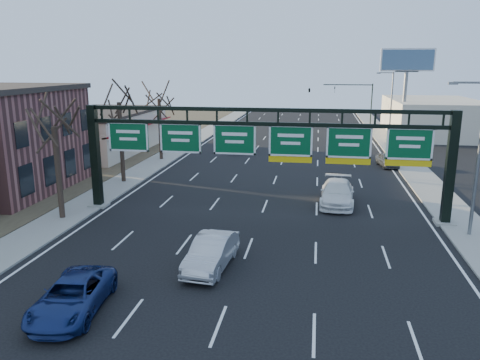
% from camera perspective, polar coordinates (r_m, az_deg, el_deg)
% --- Properties ---
extents(ground, '(160.00, 160.00, 0.00)m').
position_cam_1_polar(ground, '(24.27, 0.35, -10.06)').
color(ground, black).
rests_on(ground, ground).
extents(sidewalk_left, '(3.00, 120.00, 0.12)m').
position_cam_1_polar(sidewalk_left, '(46.01, -11.55, 1.30)').
color(sidewalk_left, gray).
rests_on(sidewalk_left, ground).
extents(sidewalk_right, '(3.00, 120.00, 0.12)m').
position_cam_1_polar(sidewalk_right, '(44.03, 21.37, 0.05)').
color(sidewalk_right, gray).
rests_on(sidewalk_right, ground).
extents(dirt_strip_left, '(21.00, 120.00, 0.06)m').
position_cam_1_polar(dirt_strip_left, '(51.61, -24.32, 1.65)').
color(dirt_strip_left, '#473D2B').
rests_on(dirt_strip_left, ground).
extents(lane_markings, '(21.60, 120.00, 0.01)m').
position_cam_1_polar(lane_markings, '(43.19, 4.54, 0.65)').
color(lane_markings, white).
rests_on(lane_markings, ground).
extents(sign_gantry, '(24.60, 1.20, 7.20)m').
position_cam_1_polar(sign_gantry, '(30.54, 3.03, 4.02)').
color(sign_gantry, black).
rests_on(sign_gantry, ground).
extents(cream_strip, '(10.90, 18.40, 4.70)m').
position_cam_1_polar(cream_strip, '(57.19, -16.65, 5.76)').
color(cream_strip, beige).
rests_on(cream_strip, ground).
extents(building_right_distant, '(12.00, 20.00, 5.00)m').
position_cam_1_polar(building_right_distant, '(74.15, 22.41, 7.14)').
color(building_right_distant, beige).
rests_on(building_right_distant, ground).
extents(tree_gantry, '(3.60, 3.60, 8.48)m').
position_cam_1_polar(tree_gantry, '(31.57, -21.90, 7.92)').
color(tree_gantry, black).
rests_on(tree_gantry, sidewalk_left).
extents(tree_mid, '(3.60, 3.60, 9.24)m').
position_cam_1_polar(tree_mid, '(40.39, -14.63, 10.60)').
color(tree_mid, black).
rests_on(tree_mid, sidewalk_left).
extents(tree_far, '(3.60, 3.60, 8.86)m').
position_cam_1_polar(tree_far, '(49.71, -9.90, 10.94)').
color(tree_far, black).
rests_on(tree_far, sidewalk_left).
extents(streetlight_near, '(2.15, 0.22, 9.00)m').
position_cam_1_polar(streetlight_near, '(29.71, 26.92, 3.13)').
color(streetlight_near, slate).
rests_on(streetlight_near, sidewalk_right).
extents(streetlight_far, '(2.15, 0.22, 9.00)m').
position_cam_1_polar(streetlight_far, '(62.74, 17.83, 8.85)').
color(streetlight_far, slate).
rests_on(streetlight_far, sidewalk_right).
extents(billboard_right, '(7.00, 0.50, 12.00)m').
position_cam_1_polar(billboard_right, '(67.88, 19.65, 12.42)').
color(billboard_right, slate).
rests_on(billboard_right, ground).
extents(traffic_signal_mast, '(10.16, 0.54, 7.00)m').
position_cam_1_polar(traffic_signal_mast, '(77.07, 11.22, 10.36)').
color(traffic_signal_mast, black).
rests_on(traffic_signal_mast, ground).
extents(car_blue_suv, '(2.85, 5.29, 1.41)m').
position_cam_1_polar(car_blue_suv, '(20.71, -19.74, -13.18)').
color(car_blue_suv, navy).
rests_on(car_blue_suv, ground).
extents(car_silver_sedan, '(2.09, 4.93, 1.58)m').
position_cam_1_polar(car_silver_sedan, '(23.49, -3.52, -8.82)').
color(car_silver_sedan, '#ACADB1').
rests_on(car_silver_sedan, ground).
extents(car_white_wagon, '(2.64, 5.85, 1.66)m').
position_cam_1_polar(car_white_wagon, '(34.58, 11.77, -1.54)').
color(car_white_wagon, white).
rests_on(car_white_wagon, ground).
extents(car_grey_far, '(2.18, 4.10, 1.33)m').
position_cam_1_polar(car_grey_far, '(48.72, 17.53, 2.35)').
color(car_grey_far, '#464A4C').
rests_on(car_grey_far, ground).
extents(car_silver_distant, '(2.45, 4.68, 1.47)m').
position_cam_1_polar(car_silver_distant, '(54.67, -0.12, 4.26)').
color(car_silver_distant, '#BAB9BE').
rests_on(car_silver_distant, ground).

